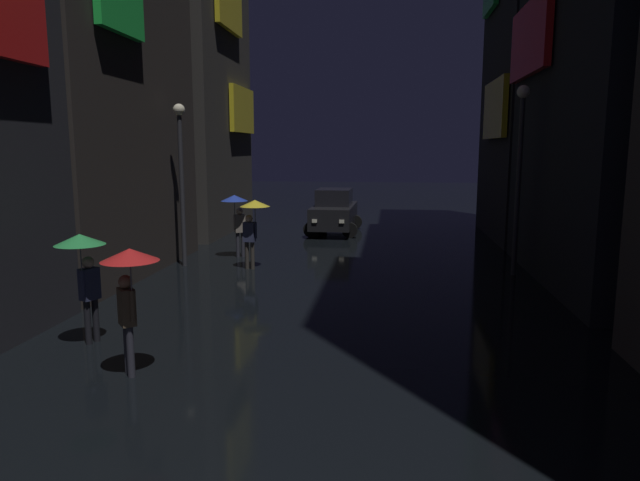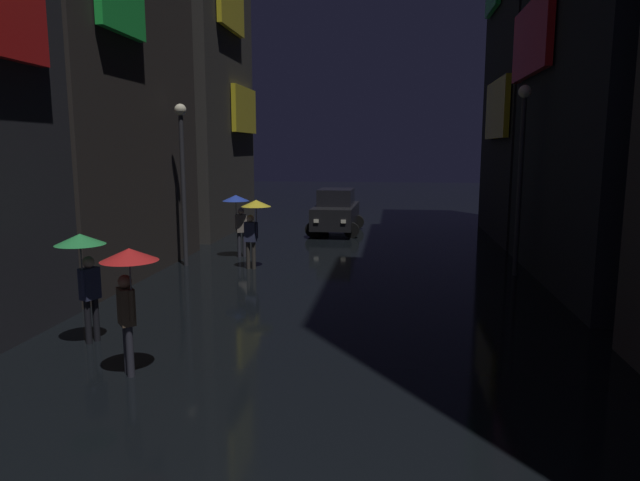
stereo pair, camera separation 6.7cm
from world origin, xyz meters
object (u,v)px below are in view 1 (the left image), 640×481
(streetlamp_left_far, at_px, (181,165))
(streetlamp_right_far, at_px, (520,158))
(pedestrian_midstreet_left_red, at_px, (129,276))
(pedestrian_foreground_left_blue, at_px, (236,208))
(car_distant, at_px, (334,212))
(pedestrian_foreground_right_green, at_px, (83,258))
(pedestrian_far_right_yellow, at_px, (253,215))

(streetlamp_left_far, relative_size, streetlamp_right_far, 0.92)
(pedestrian_midstreet_left_red, height_order, streetlamp_right_far, streetlamp_right_far)
(pedestrian_foreground_left_blue, height_order, car_distant, pedestrian_foreground_left_blue)
(pedestrian_foreground_left_blue, distance_m, streetlamp_left_far, 2.51)
(streetlamp_right_far, bearing_deg, pedestrian_foreground_left_blue, 169.33)
(car_distant, bearing_deg, pedestrian_foreground_right_green, -101.99)
(pedestrian_far_right_yellow, height_order, streetlamp_left_far, streetlamp_left_far)
(pedestrian_far_right_yellow, relative_size, car_distant, 0.51)
(car_distant, bearing_deg, pedestrian_far_right_yellow, -102.16)
(pedestrian_midstreet_left_red, height_order, pedestrian_foreground_left_blue, same)
(pedestrian_foreground_right_green, distance_m, streetlamp_left_far, 7.46)
(pedestrian_far_right_yellow, bearing_deg, streetlamp_right_far, 0.95)
(pedestrian_far_right_yellow, relative_size, streetlamp_left_far, 0.43)
(pedestrian_foreground_right_green, relative_size, pedestrian_far_right_yellow, 1.00)
(pedestrian_midstreet_left_red, bearing_deg, pedestrian_foreground_left_blue, 95.94)
(pedestrian_far_right_yellow, xyz_separation_m, pedestrian_foreground_left_blue, (-1.01, 1.77, 0.00))
(pedestrian_far_right_yellow, distance_m, streetlamp_left_far, 2.73)
(pedestrian_midstreet_left_red, xyz_separation_m, car_distant, (1.64, 16.27, -0.74))
(pedestrian_foreground_left_blue, relative_size, streetlamp_right_far, 0.39)
(pedestrian_foreground_left_blue, xyz_separation_m, car_distant, (2.70, 6.08, -0.74))
(pedestrian_foreground_left_blue, distance_m, streetlamp_right_far, 9.05)
(pedestrian_midstreet_left_red, height_order, streetlamp_left_far, streetlamp_left_far)
(pedestrian_foreground_left_blue, relative_size, car_distant, 0.51)
(pedestrian_far_right_yellow, bearing_deg, pedestrian_foreground_right_green, -101.79)
(pedestrian_foreground_left_blue, bearing_deg, pedestrian_midstreet_left_red, -84.06)
(pedestrian_far_right_yellow, distance_m, streetlamp_right_far, 7.91)
(pedestrian_foreground_right_green, height_order, pedestrian_foreground_left_blue, same)
(pedestrian_foreground_right_green, bearing_deg, streetlamp_right_far, 38.03)
(pedestrian_far_right_yellow, xyz_separation_m, car_distant, (1.69, 7.85, -0.74))
(car_distant, height_order, streetlamp_right_far, streetlamp_right_far)
(streetlamp_right_far, bearing_deg, pedestrian_midstreet_left_red, -131.92)
(streetlamp_left_far, bearing_deg, pedestrian_far_right_yellow, -5.08)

